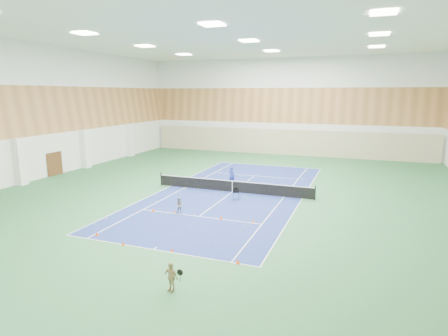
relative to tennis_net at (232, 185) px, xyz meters
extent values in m
plane|color=#2B6639|center=(0.00, 0.00, -0.55)|extent=(40.00, 40.00, 0.00)
cube|color=navy|center=(0.00, 0.00, -0.55)|extent=(10.97, 23.77, 0.01)
cube|color=#C6B793|center=(0.00, 19.75, 1.05)|extent=(35.40, 0.16, 3.20)
cube|color=#593319|center=(-17.92, 0.00, 0.55)|extent=(0.08, 1.80, 2.20)
imported|color=navy|center=(-0.87, 2.30, 0.24)|extent=(0.64, 0.48, 1.57)
imported|color=gray|center=(-1.38, -6.35, 0.00)|extent=(0.62, 0.53, 1.10)
imported|color=tan|center=(2.74, -15.09, 0.05)|extent=(0.75, 0.47, 1.20)
cone|color=#F1530C|center=(-3.22, -6.55, -0.42)|extent=(0.23, 0.23, 0.25)
cone|color=#F8490D|center=(-1.76, -6.33, -0.45)|extent=(0.17, 0.17, 0.19)
cone|color=#FB540D|center=(1.50, -6.40, -0.43)|extent=(0.22, 0.22, 0.24)
cone|color=orange|center=(3.52, -6.20, -0.45)|extent=(0.18, 0.18, 0.20)
cone|color=#FB410D|center=(-3.90, -11.35, -0.43)|extent=(0.21, 0.21, 0.24)
cone|color=#E74D0C|center=(-1.76, -11.94, -0.45)|extent=(0.19, 0.19, 0.21)
cone|color=#FF490D|center=(0.98, -11.77, -0.45)|extent=(0.18, 0.18, 0.20)
cone|color=#FF570D|center=(4.44, -11.87, -0.43)|extent=(0.21, 0.21, 0.23)
camera|label=1|loc=(9.45, -27.03, 7.11)|focal=30.00mm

